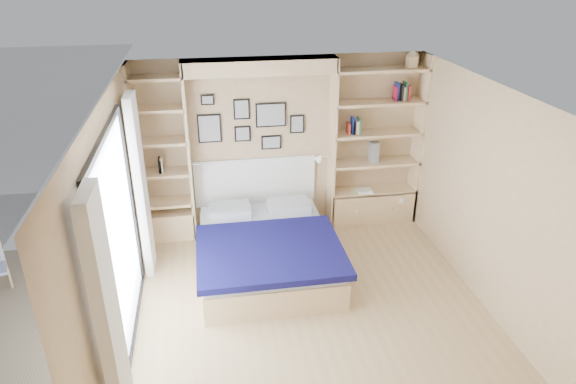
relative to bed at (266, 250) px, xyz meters
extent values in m
plane|color=tan|center=(0.39, -1.03, -0.28)|extent=(4.50, 4.50, 0.00)
plane|color=tan|center=(0.39, 1.22, 0.97)|extent=(4.00, 0.00, 4.00)
plane|color=tan|center=(0.39, -3.28, 0.97)|extent=(4.00, 0.00, 4.00)
plane|color=tan|center=(-1.61, -1.03, 0.97)|extent=(0.00, 4.50, 4.50)
plane|color=tan|center=(2.39, -1.03, 0.97)|extent=(0.00, 4.50, 4.50)
plane|color=white|center=(0.39, -1.03, 2.22)|extent=(4.50, 4.50, 0.00)
cube|color=tan|center=(-0.91, 1.05, 0.97)|extent=(0.04, 0.35, 2.50)
cube|color=tan|center=(1.09, 1.05, 0.97)|extent=(0.04, 0.35, 2.50)
cube|color=tan|center=(0.09, 1.05, 2.12)|extent=(2.00, 0.35, 0.20)
cube|color=tan|center=(2.37, 1.05, 0.97)|extent=(0.04, 0.35, 2.50)
cube|color=tan|center=(-1.59, 1.05, 0.97)|extent=(0.04, 0.35, 2.50)
cube|color=tan|center=(1.74, 1.05, -0.03)|extent=(1.30, 0.35, 0.50)
cube|color=tan|center=(-1.26, 1.05, -0.08)|extent=(0.70, 0.35, 0.40)
cube|color=black|center=(-1.58, -1.03, 1.95)|extent=(0.04, 2.08, 0.06)
cube|color=black|center=(-1.58, -1.03, -0.25)|extent=(0.04, 2.08, 0.06)
cube|color=black|center=(-1.58, -2.05, 0.82)|extent=(0.04, 0.06, 2.20)
cube|color=black|center=(-1.58, -0.01, 0.82)|extent=(0.04, 0.06, 2.20)
cube|color=silver|center=(-1.59, -1.03, 0.84)|extent=(0.01, 2.00, 2.20)
cube|color=white|center=(-1.49, -2.33, 0.87)|extent=(0.10, 0.45, 2.30)
cube|color=white|center=(-1.49, 0.27, 0.87)|extent=(0.10, 0.45, 2.30)
cube|color=tan|center=(1.74, 1.05, 0.22)|extent=(1.30, 0.35, 0.04)
cube|color=tan|center=(1.74, 1.05, 0.67)|extent=(1.30, 0.35, 0.04)
cube|color=tan|center=(1.74, 1.05, 1.12)|extent=(1.30, 0.35, 0.04)
cube|color=tan|center=(1.74, 1.05, 1.57)|extent=(1.30, 0.35, 0.04)
cube|color=tan|center=(1.74, 1.05, 2.02)|extent=(1.30, 0.35, 0.04)
cube|color=tan|center=(-1.26, 1.05, 0.27)|extent=(0.70, 0.35, 0.04)
cube|color=tan|center=(-1.26, 1.05, 0.72)|extent=(0.70, 0.35, 0.04)
cube|color=tan|center=(-1.26, 1.05, 1.17)|extent=(0.70, 0.35, 0.04)
cube|color=tan|center=(-1.26, 1.05, 1.62)|extent=(0.70, 0.35, 0.04)
cube|color=tan|center=(-1.26, 1.05, 2.02)|extent=(0.70, 0.35, 0.04)
cube|color=tan|center=(0.00, -0.02, -0.10)|extent=(1.65, 2.06, 0.36)
cube|color=#A9B0B8|center=(0.00, -0.02, 0.13)|extent=(1.61, 2.02, 0.10)
cube|color=#0D0C3F|center=(0.00, -0.37, 0.20)|extent=(1.75, 1.44, 0.08)
cube|color=#A9B0B8|center=(-0.41, 0.71, 0.24)|extent=(0.57, 0.41, 0.12)
cube|color=#A9B0B8|center=(0.41, 0.71, 0.24)|extent=(0.57, 0.41, 0.12)
cube|color=white|center=(0.00, 1.19, 0.44)|extent=(1.75, 0.04, 0.70)
cube|color=black|center=(-0.61, 1.20, 1.27)|extent=(0.32, 0.02, 0.40)
cube|color=gray|center=(-0.61, 1.19, 1.27)|extent=(0.28, 0.01, 0.36)
cube|color=black|center=(-0.16, 1.20, 1.52)|extent=(0.22, 0.02, 0.28)
cube|color=gray|center=(-0.16, 1.19, 1.52)|extent=(0.18, 0.01, 0.24)
cube|color=black|center=(-0.16, 1.20, 1.17)|extent=(0.22, 0.02, 0.22)
cube|color=gray|center=(-0.16, 1.19, 1.17)|extent=(0.18, 0.01, 0.18)
cube|color=black|center=(0.24, 1.20, 1.42)|extent=(0.42, 0.02, 0.34)
cube|color=gray|center=(0.24, 1.19, 1.42)|extent=(0.38, 0.01, 0.30)
cube|color=black|center=(0.24, 1.20, 1.02)|extent=(0.28, 0.02, 0.20)
cube|color=gray|center=(0.24, 1.19, 1.02)|extent=(0.24, 0.01, 0.16)
cube|color=black|center=(0.61, 1.20, 1.27)|extent=(0.20, 0.02, 0.26)
cube|color=gray|center=(0.61, 1.19, 1.27)|extent=(0.16, 0.01, 0.22)
cube|color=black|center=(-0.61, 1.20, 1.67)|extent=(0.18, 0.02, 0.14)
cube|color=gray|center=(-0.61, 1.19, 1.67)|extent=(0.14, 0.01, 0.10)
cylinder|color=silver|center=(-0.77, 0.97, 0.84)|extent=(0.20, 0.02, 0.02)
cone|color=white|center=(-0.67, 0.97, 0.82)|extent=(0.13, 0.12, 0.15)
cylinder|color=silver|center=(0.95, 0.97, 0.84)|extent=(0.20, 0.02, 0.02)
cone|color=white|center=(0.85, 0.97, 0.82)|extent=(0.13, 0.12, 0.15)
cube|color=#A33025|center=(1.31, 1.04, 1.22)|extent=(0.02, 0.15, 0.16)
cube|color=navy|center=(1.38, 1.04, 1.26)|extent=(0.03, 0.15, 0.24)
cube|color=black|center=(1.39, 1.04, 1.24)|extent=(0.03, 0.15, 0.20)
cube|color=tan|center=(1.43, 1.04, 1.24)|extent=(0.04, 0.15, 0.19)
cube|color=#26593F|center=(1.47, 1.04, 1.26)|extent=(0.03, 0.15, 0.23)
cube|color=maroon|center=(1.97, 1.04, 1.69)|extent=(0.02, 0.15, 0.20)
cube|color=navy|center=(1.98, 1.04, 1.72)|extent=(0.03, 0.15, 0.25)
cube|color=black|center=(2.04, 1.04, 1.70)|extent=(0.03, 0.15, 0.22)
cube|color=#BFB28C|center=(2.08, 1.04, 1.69)|extent=(0.04, 0.15, 0.19)
cube|color=#26593F|center=(2.10, 1.04, 1.72)|extent=(0.03, 0.15, 0.25)
cube|color=#A51E1E|center=(2.14, 1.04, 1.70)|extent=(0.03, 0.15, 0.21)
cube|color=navy|center=(-1.29, 1.04, 0.84)|extent=(0.02, 0.15, 0.19)
cube|color=black|center=(-1.31, 1.04, 0.84)|extent=(0.03, 0.15, 0.20)
cube|color=#BFB28C|center=(-1.28, 1.04, 0.85)|extent=(0.03, 0.15, 0.21)
cube|color=tan|center=(2.16, 1.04, 2.12)|extent=(0.13, 0.13, 0.15)
cone|color=tan|center=(2.16, 1.04, 2.23)|extent=(0.20, 0.20, 0.08)
cube|color=slate|center=(1.72, 1.04, 0.84)|extent=(0.12, 0.12, 0.30)
cube|color=white|center=(1.59, 0.99, 0.26)|extent=(0.22, 0.16, 0.03)
cylinder|color=tan|center=(-3.11, 0.02, -0.10)|extent=(0.08, 0.12, 0.34)
cylinder|color=tan|center=(-3.30, 0.46, -0.02)|extent=(0.14, 0.27, 0.57)
camera|label=1|loc=(-0.66, -5.60, 3.47)|focal=32.00mm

